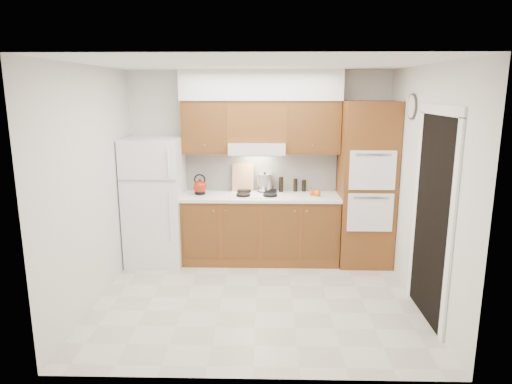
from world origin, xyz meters
TOP-DOWN VIEW (x-y plane):
  - floor at (0.00, 0.00)m, footprint 3.60×3.60m
  - ceiling at (0.00, 0.00)m, footprint 3.60×3.60m
  - wall_back at (0.00, 1.50)m, footprint 3.60×0.02m
  - wall_left at (-1.80, 0.00)m, footprint 0.02×3.00m
  - wall_right at (1.80, 0.00)m, footprint 0.02×3.00m
  - fridge at (-1.41, 1.14)m, footprint 0.75×0.72m
  - base_cabinets at (0.02, 1.20)m, footprint 2.11×0.60m
  - countertop at (0.03, 1.19)m, footprint 2.13×0.62m
  - backsplash at (0.02, 1.49)m, footprint 2.11×0.03m
  - oven_cabinet at (1.44, 1.18)m, footprint 0.70×0.65m
  - upper_cab_left at (-0.71, 1.33)m, footprint 0.63×0.33m
  - upper_cab_right at (0.72, 1.33)m, footprint 0.73×0.33m
  - range_hood at (-0.02, 1.27)m, footprint 0.75×0.45m
  - upper_cab_over_hood at (-0.02, 1.33)m, footprint 0.75×0.33m
  - soffit at (0.03, 1.32)m, footprint 2.13×0.36m
  - cooktop at (-0.02, 1.21)m, footprint 0.74×0.50m
  - doorway at (1.79, -0.35)m, footprint 0.02×0.90m
  - wall_clock at (1.79, 0.55)m, footprint 0.02×0.30m
  - kettle at (-0.80, 1.22)m, footprint 0.22×0.22m
  - cutting_board at (-0.23, 1.41)m, footprint 0.30×0.10m
  - stock_pot at (0.08, 1.37)m, footprint 0.28×0.28m
  - condiment_a at (0.31, 1.36)m, footprint 0.08×0.08m
  - condiment_b at (0.51, 1.45)m, footprint 0.06×0.06m
  - condiment_c at (0.63, 1.45)m, footprint 0.06×0.06m
  - orange_near at (0.79, 1.15)m, footprint 0.09×0.09m
  - orange_far at (0.72, 1.19)m, footprint 0.08×0.08m

SIDE VIEW (x-z plane):
  - floor at x=0.00m, z-range 0.00..0.00m
  - base_cabinets at x=0.02m, z-range 0.00..0.90m
  - fridge at x=-1.41m, z-range 0.00..1.72m
  - countertop at x=0.03m, z-range 0.90..0.94m
  - cooktop at x=-0.02m, z-range 0.94..0.95m
  - orange_far at x=0.72m, z-range 0.94..1.01m
  - orange_near at x=0.79m, z-range 0.94..1.03m
  - condiment_c at x=0.63m, z-range 0.94..1.10m
  - condiment_b at x=0.51m, z-range 0.94..1.12m
  - kettle at x=-0.80m, z-range 0.95..1.14m
  - doorway at x=1.79m, z-range 0.00..2.10m
  - condiment_a at x=0.31m, z-range 0.94..1.16m
  - stock_pot at x=0.08m, z-range 0.97..1.19m
  - oven_cabinet at x=1.44m, z-range 0.00..2.20m
  - cutting_board at x=-0.23m, z-range 0.95..1.33m
  - backsplash at x=0.02m, z-range 0.94..1.50m
  - wall_back at x=0.00m, z-range 0.00..2.60m
  - wall_left at x=-1.80m, z-range 0.00..2.60m
  - wall_right at x=1.80m, z-range 0.00..2.60m
  - range_hood at x=-0.02m, z-range 1.50..1.65m
  - upper_cab_left at x=-0.71m, z-range 1.50..2.20m
  - upper_cab_right at x=0.72m, z-range 1.50..2.20m
  - upper_cab_over_hood at x=-0.02m, z-range 1.65..2.20m
  - wall_clock at x=1.79m, z-range 2.00..2.30m
  - soffit at x=0.03m, z-range 2.20..2.60m
  - ceiling at x=0.00m, z-range 2.60..2.60m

